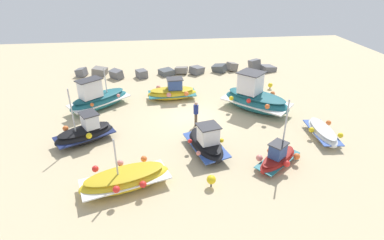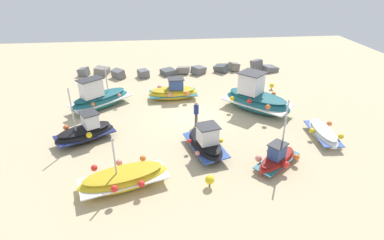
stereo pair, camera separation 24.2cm
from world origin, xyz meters
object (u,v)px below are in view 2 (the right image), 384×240
object	(u,v)px
fishing_boat_6	(173,92)
fishing_boat_4	(323,133)
fishing_boat_2	(206,143)
fishing_boat_3	(86,132)
fishing_boat_1	(99,98)
mooring_buoy_1	(210,180)
fishing_boat_0	(256,99)
person_walking	(196,112)
fishing_boat_7	(277,159)
mooring_buoy_0	(272,86)
fishing_boat_5	(124,178)

from	to	relation	value
fishing_boat_6	fishing_boat_4	bearing A→B (deg)	-42.13
fishing_boat_2	fishing_boat_3	distance (m)	7.12
fishing_boat_1	mooring_buoy_1	bearing A→B (deg)	84.12
fishing_boat_0	fishing_boat_4	size ratio (longest dim) A/B	1.44
fishing_boat_4	mooring_buoy_1	bearing A→B (deg)	-59.34
person_walking	fishing_boat_7	bearing A→B (deg)	-29.30
fishing_boat_6	person_walking	world-z (taller)	person_walking
fishing_boat_7	mooring_buoy_0	world-z (taller)	fishing_boat_7
fishing_boat_7	mooring_buoy_1	xyz separation A→B (m)	(-3.74, -1.28, -0.05)
fishing_boat_1	fishing_boat_0	bearing A→B (deg)	131.74
fishing_boat_1	fishing_boat_5	distance (m)	9.61
fishing_boat_3	mooring_buoy_1	size ratio (longest dim) A/B	5.88
fishing_boat_5	fishing_boat_7	world-z (taller)	fishing_boat_7
fishing_boat_7	person_walking	bearing A→B (deg)	-92.53
fishing_boat_4	person_walking	world-z (taller)	person_walking
mooring_buoy_0	fishing_boat_3	bearing A→B (deg)	-153.27
fishing_boat_2	mooring_buoy_0	bearing A→B (deg)	128.16
fishing_boat_0	mooring_buoy_1	bearing A→B (deg)	105.67
fishing_boat_0	fishing_boat_6	distance (m)	6.33
fishing_boat_0	fishing_boat_5	xyz separation A→B (m)	(-8.59, -7.59, -0.43)
fishing_boat_2	fishing_boat_7	xyz separation A→B (m)	(3.49, -1.74, -0.12)
fishing_boat_1	fishing_boat_4	xyz separation A→B (m)	(13.98, -6.02, -0.38)
fishing_boat_3	fishing_boat_4	bearing A→B (deg)	-34.93
fishing_boat_2	fishing_boat_3	xyz separation A→B (m)	(-6.84, 1.97, 0.02)
fishing_boat_0	fishing_boat_3	size ratio (longest dim) A/B	1.34
fishing_boat_7	fishing_boat_6	bearing A→B (deg)	-101.77
fishing_boat_3	fishing_boat_7	bearing A→B (deg)	-49.55
fishing_boat_6	mooring_buoy_0	world-z (taller)	fishing_boat_6
fishing_boat_6	person_walking	xyz separation A→B (m)	(1.21, -4.57, 0.40)
fishing_boat_6	fishing_boat_7	world-z (taller)	fishing_boat_7
mooring_buoy_0	fishing_boat_0	bearing A→B (deg)	-123.63
fishing_boat_3	mooring_buoy_1	xyz separation A→B (m)	(6.59, -4.99, -0.19)
fishing_boat_2	fishing_boat_6	xyz separation A→B (m)	(-1.34, 7.79, -0.02)
fishing_boat_1	fishing_boat_2	bearing A→B (deg)	95.53
mooring_buoy_1	fishing_boat_3	bearing A→B (deg)	142.88
fishing_boat_4	person_walking	distance (m)	7.79
fishing_boat_5	person_walking	world-z (taller)	fishing_boat_5
fishing_boat_3	mooring_buoy_1	bearing A→B (deg)	-66.90
fishing_boat_1	mooring_buoy_0	world-z (taller)	fishing_boat_1
fishing_boat_0	fishing_boat_3	bearing A→B (deg)	60.71
fishing_boat_4	fishing_boat_6	bearing A→B (deg)	-125.46
fishing_boat_0	fishing_boat_2	xyz separation A→B (m)	(-4.35, -5.04, -0.32)
fishing_boat_5	mooring_buoy_1	size ratio (longest dim) A/B	7.19
fishing_boat_4	mooring_buoy_1	world-z (taller)	fishing_boat_4
fishing_boat_4	mooring_buoy_0	world-z (taller)	fishing_boat_4
fishing_boat_2	fishing_boat_7	size ratio (longest dim) A/B	1.03
person_walking	mooring_buoy_0	world-z (taller)	person_walking
fishing_boat_3	mooring_buoy_0	xyz separation A→B (m)	(13.75, 6.92, -0.26)
fishing_boat_4	fishing_boat_7	xyz separation A→B (m)	(-3.74, -2.44, 0.08)
fishing_boat_2	fishing_boat_7	bearing A→B (deg)	49.46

